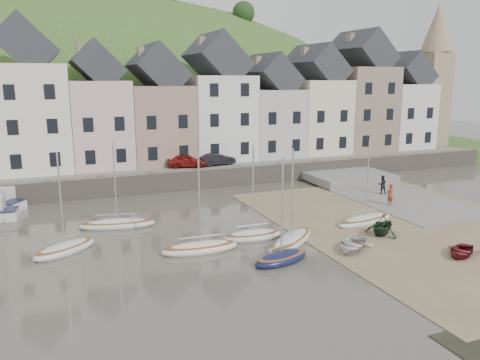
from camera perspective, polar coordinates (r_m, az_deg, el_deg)
name	(u,v)px	position (r m, az deg, el deg)	size (l,w,h in m)	color
ground	(276,245)	(30.26, 4.30, -7.80)	(160.00, 160.00, 0.00)	#413D33
quay_land	(161,157)	(59.61, -9.42, 2.77)	(90.00, 30.00, 1.50)	#335020
quay_street	(186,166)	(48.47, -6.44, 1.68)	(70.00, 7.00, 0.10)	slate
seawall	(197,179)	(45.30, -5.22, 0.12)	(70.00, 1.20, 1.80)	slate
beach	(415,225)	(36.27, 20.15, -5.07)	(18.00, 26.00, 0.06)	#756447
slipway	(387,194)	(44.63, 17.15, -1.67)	(8.00, 18.00, 0.12)	slate
hillside	(103,237)	(90.34, -16.09, -6.58)	(134.40, 84.00, 84.00)	#335020
townhouse_terrace	(192,106)	(51.61, -5.76, 8.79)	(61.05, 8.00, 13.93)	silver
church_spire	(434,72)	(68.41, 22.19, 11.92)	(4.00, 4.00, 18.00)	#997F60
sailboat_0	(117,224)	(34.66, -14.46, -5.10)	(5.42, 2.38, 6.32)	silver
sailboat_1	(65,249)	(30.74, -20.23, -7.70)	(4.32, 3.57, 6.32)	silver
sailboat_2	(200,247)	(29.16, -4.80, -8.05)	(4.83, 1.72, 6.32)	beige
sailboat_3	(253,235)	(31.22, 1.54, -6.61)	(4.05, 1.64, 6.32)	silver
sailboat_4	(291,241)	(30.42, 6.12, -7.21)	(5.33, 4.70, 6.32)	silver
sailboat_5	(281,258)	(27.58, 4.94, -9.25)	(3.93, 2.35, 6.32)	#121739
sailboat_6	(365,220)	(35.65, 14.74, -4.63)	(5.28, 2.49, 6.32)	silver
rowboat_white	(352,245)	(29.91, 13.31, -7.59)	(2.14, 2.99, 0.62)	silver
rowboat_green	(382,225)	(33.10, 16.64, -5.17)	(2.23, 2.59, 1.36)	black
rowboat_red	(461,251)	(31.11, 24.91, -7.73)	(1.87, 2.62, 0.54)	maroon
person_red	(390,194)	(40.60, 17.51, -1.65)	(0.65, 0.43, 1.78)	maroon
person_dark	(382,185)	(44.39, 16.63, -0.52)	(0.81, 0.63, 1.66)	black
car_left	(187,161)	(47.35, -6.37, 2.30)	(1.55, 3.86, 1.32)	maroon
car_right	(217,159)	(48.28, -2.76, 2.50)	(1.31, 3.74, 1.23)	black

